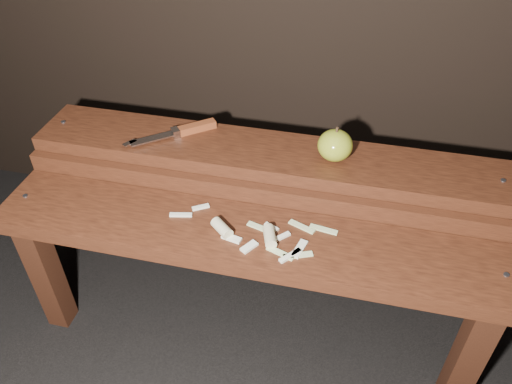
% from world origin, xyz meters
% --- Properties ---
extents(ground, '(60.00, 60.00, 0.00)m').
position_xyz_m(ground, '(0.00, 0.00, 0.00)').
color(ground, black).
extents(bench_front_tier, '(1.20, 0.20, 0.42)m').
position_xyz_m(bench_front_tier, '(0.00, -0.06, 0.35)').
color(bench_front_tier, black).
rests_on(bench_front_tier, ground).
extents(bench_rear_tier, '(1.20, 0.21, 0.50)m').
position_xyz_m(bench_rear_tier, '(0.00, 0.17, 0.41)').
color(bench_rear_tier, black).
rests_on(bench_rear_tier, ground).
extents(apple, '(0.09, 0.09, 0.09)m').
position_xyz_m(apple, '(0.17, 0.17, 0.54)').
color(apple, olive).
rests_on(apple, bench_rear_tier).
extents(knife, '(0.20, 0.17, 0.02)m').
position_xyz_m(knife, '(-0.22, 0.19, 0.51)').
color(knife, brown).
rests_on(knife, bench_rear_tier).
extents(apple_scraps, '(0.39, 0.15, 0.03)m').
position_xyz_m(apple_scraps, '(0.02, -0.06, 0.43)').
color(apple_scraps, beige).
rests_on(apple_scraps, bench_front_tier).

